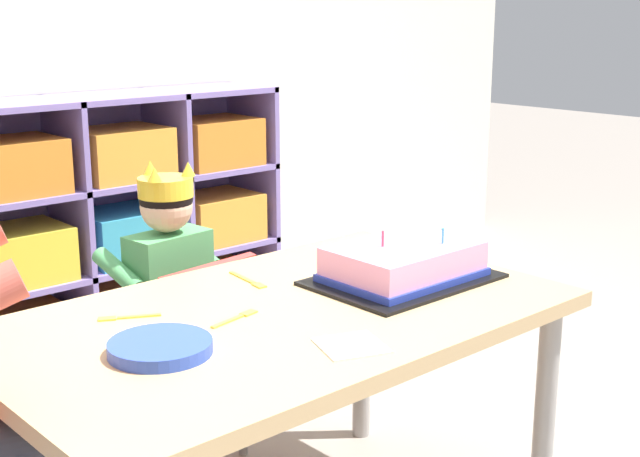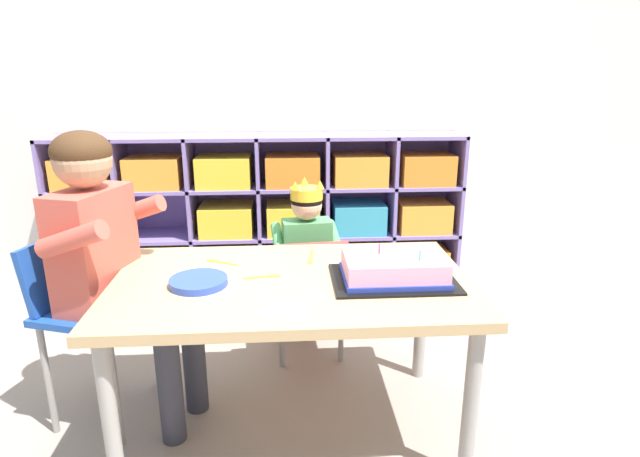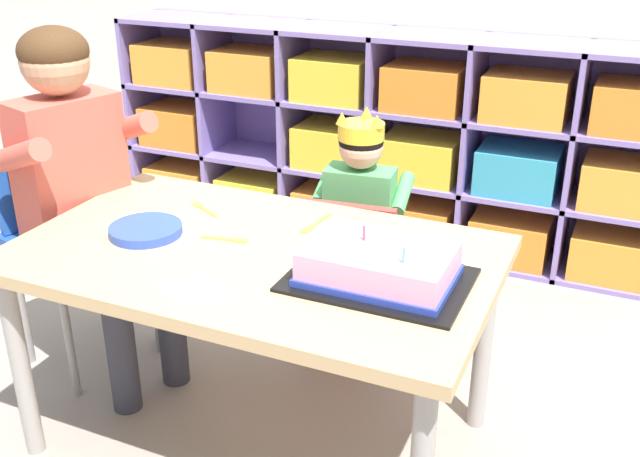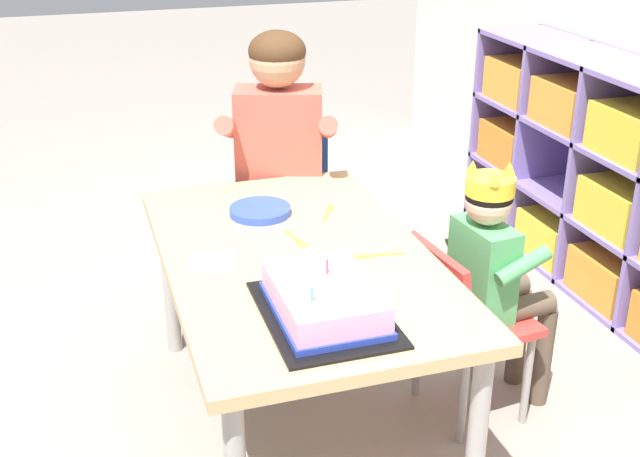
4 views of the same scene
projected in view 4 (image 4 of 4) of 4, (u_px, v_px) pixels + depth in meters
The scene contains 12 objects.
ground at pixel (299, 424), 2.47m from camera, with size 16.00×16.00×0.00m, color gray.
activity_table at pixel (297, 274), 2.25m from camera, with size 1.19×0.72×0.58m.
classroom_chair_blue at pixel (462, 314), 2.39m from camera, with size 0.35×0.34×0.57m.
child_with_crown at pixel (495, 263), 2.36m from camera, with size 0.31×0.31×0.81m.
classroom_chair_adult_side at pixel (281, 199), 2.96m from camera, with size 0.44×0.46×0.69m.
adult_helper_seated at pixel (278, 152), 2.77m from camera, with size 0.48×0.46×1.06m.
birthday_cake_on_tray at pixel (324, 302), 1.91m from camera, with size 0.41×0.29×0.12m.
paper_plate_stack at pixel (260, 211), 2.48m from camera, with size 0.19×0.19×0.02m, color blue.
paper_napkin_square at pixel (211, 262), 2.18m from camera, with size 0.12×0.12×0.00m, color white.
fork_at_table_front_edge at pixel (296, 239), 2.31m from camera, with size 0.12×0.04×0.00m.
fork_near_child_seat at pixel (375, 255), 2.22m from camera, with size 0.03×0.14×0.00m.
fork_beside_plate_stack at pixel (328, 211), 2.50m from camera, with size 0.12×0.07×0.00m.
Camera 4 is at (1.93, -0.54, 1.56)m, focal length 45.35 mm.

